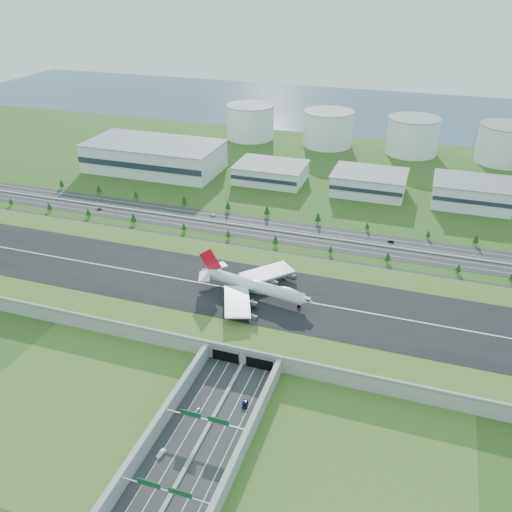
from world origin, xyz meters
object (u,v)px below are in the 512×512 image
(car_7, at_px, (212,215))
(car_0, at_px, (197,411))
(car_2, at_px, (245,404))
(boeing_747, at_px, (255,286))
(fuel_tank_a, at_px, (250,122))
(car_4, at_px, (100,209))
(car_1, at_px, (161,453))
(car_5, at_px, (391,241))

(car_7, bearing_deg, car_0, 31.35)
(car_2, bearing_deg, boeing_747, -90.58)
(fuel_tank_a, bearing_deg, car_2, -71.32)
(car_4, bearing_deg, fuel_tank_a, -29.64)
(car_1, distance_m, car_2, 41.95)
(car_1, xyz_separation_m, car_4, (-155.42, 198.63, -0.04))
(car_0, xyz_separation_m, car_7, (-72.12, 190.98, -0.01))
(fuel_tank_a, distance_m, car_2, 406.96)
(car_0, bearing_deg, car_5, 77.54)
(car_2, bearing_deg, car_1, 42.44)
(fuel_tank_a, relative_size, car_5, 11.94)
(fuel_tank_a, bearing_deg, car_1, -75.58)
(boeing_747, distance_m, car_0, 84.80)
(car_2, bearing_deg, car_4, -58.49)
(car_1, bearing_deg, boeing_747, 100.81)
(car_2, xyz_separation_m, car_7, (-90.14, 180.37, -0.06))
(car_2, distance_m, car_4, 240.87)
(car_4, bearing_deg, car_7, -96.34)
(car_5, bearing_deg, boeing_747, -34.00)
(boeing_747, xyz_separation_m, car_0, (2.05, -83.72, -13.32))
(car_0, bearing_deg, fuel_tank_a, 111.26)
(boeing_747, relative_size, car_5, 16.63)
(car_2, bearing_deg, car_7, -79.38)
(car_4, bearing_deg, car_0, -155.08)
(fuel_tank_a, xyz_separation_m, car_4, (-47.20, -222.29, -16.64))
(boeing_747, height_order, car_7, boeing_747)
(boeing_747, xyz_separation_m, car_2, (20.08, -73.12, -13.27))
(boeing_747, xyz_separation_m, car_4, (-157.34, 89.80, -13.28))
(fuel_tank_a, bearing_deg, car_7, -78.93)
(car_5, bearing_deg, fuel_tank_a, -143.17)
(fuel_tank_a, xyz_separation_m, car_2, (130.21, -385.21, -16.63))
(car_2, xyz_separation_m, car_4, (-177.42, 162.91, -0.02))
(car_0, relative_size, car_1, 0.88)
(fuel_tank_a, relative_size, car_1, 10.66)
(boeing_747, relative_size, car_2, 12.84)
(fuel_tank_a, height_order, car_0, fuel_tank_a)
(car_4, bearing_deg, car_2, -150.21)
(boeing_747, bearing_deg, car_5, 68.97)
(boeing_747, relative_size, car_0, 16.89)
(boeing_747, bearing_deg, car_1, -81.02)
(car_1, bearing_deg, car_2, 70.20)
(car_1, height_order, car_7, car_1)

